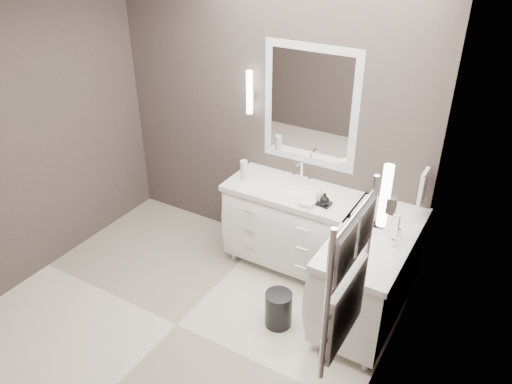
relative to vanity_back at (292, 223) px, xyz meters
The scene contains 19 objects.
floor 1.39m from the vanity_back, 110.17° to the right, with size 3.20×3.00×0.01m, color silver.
wall_back 1.01m from the vanity_back, 148.11° to the left, with size 3.20×0.01×2.70m, color #463B38.
wall_left 2.54m from the vanity_back, 149.20° to the right, with size 0.01×3.00×2.70m, color #463B38.
wall_right 1.89m from the vanity_back, 46.69° to the right, with size 0.01×3.00×2.70m, color #463B38.
vanity_back is the anchor object (origin of this frame).
vanity_right 0.93m from the vanity_back, 20.38° to the right, with size 0.59×1.24×0.97m.
mirror_back 1.10m from the vanity_back, 90.00° to the left, with size 0.90×0.02×1.10m.
mirror_right 1.62m from the vanity_back, 20.48° to the right, with size 0.02×0.90×1.10m.
sconce_back 1.27m from the vanity_back, 160.98° to the left, with size 0.06×0.06×0.40m.
sconce_right 1.84m from the vanity_back, 43.07° to the right, with size 0.06×0.06×0.40m.
towel_bar_corner 1.26m from the vanity_back, ahead, with size 0.03×0.22×0.30m.
towel_ladder 2.16m from the vanity_back, 55.90° to the right, with size 0.06×0.58×0.90m.
waste_bin 0.89m from the vanity_back, 70.13° to the right, with size 0.23×0.23×0.32m, color black.
amenity_tray_back 0.51m from the vanity_back, 18.20° to the right, with size 0.15×0.11×0.02m, color black.
amenity_tray_right 0.92m from the vanity_back, 10.79° to the right, with size 0.12×0.15×0.02m, color black.
water_bottle 0.67m from the vanity_back, behind, with size 0.07×0.07×0.20m, color silver.
soap_bottle_a 0.55m from the vanity_back, 16.45° to the right, with size 0.05×0.06×0.12m, color white.
soap_bottle_b 0.59m from the vanity_back, 21.02° to the right, with size 0.09×0.09×0.11m, color black.
soap_bottle_c 0.96m from the vanity_back, 10.79° to the right, with size 0.06×0.06×0.15m, color white.
Camera 1 is at (2.15, -2.33, 3.06)m, focal length 35.00 mm.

